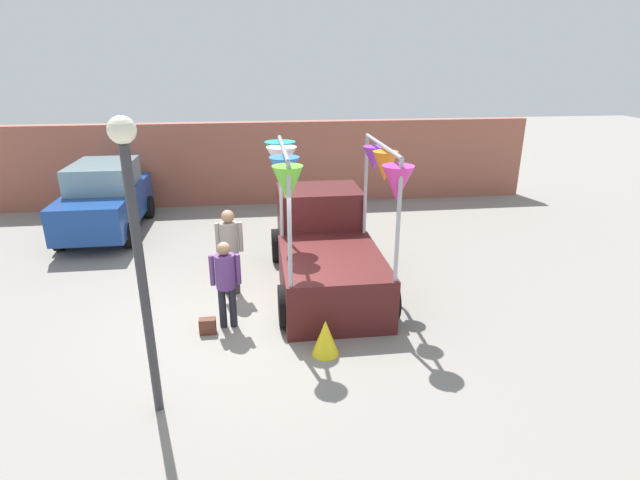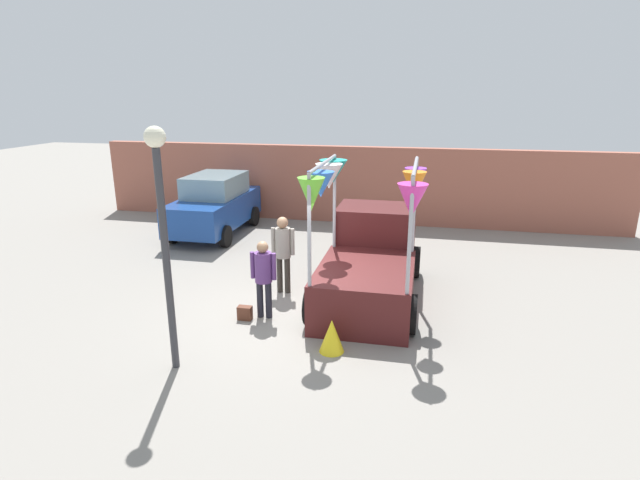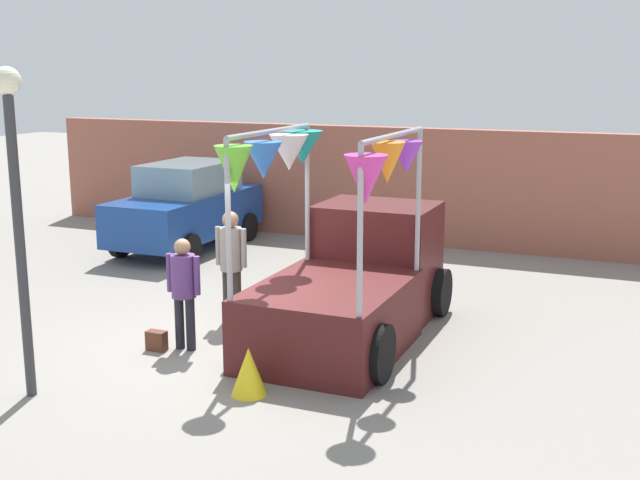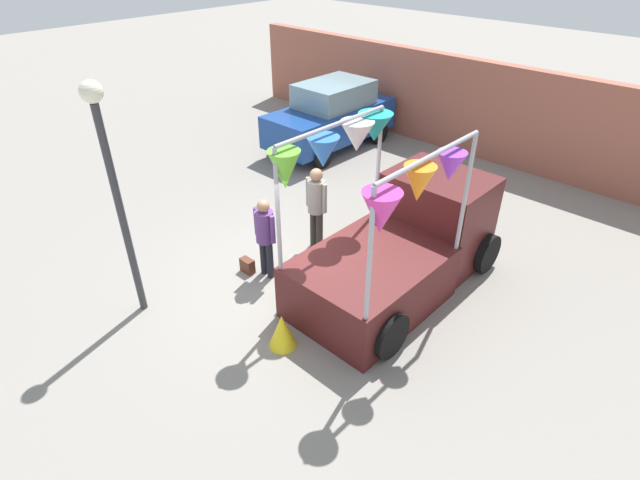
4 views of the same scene
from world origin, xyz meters
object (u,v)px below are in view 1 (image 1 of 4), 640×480
Objects in this scene: person_vendor at (230,244)px; folded_kite_bundle_sunflower at (325,337)px; person_customer at (226,277)px; parked_car at (105,198)px; street_lamp at (136,232)px; vendor_truck at (324,242)px; handbag at (208,326)px.

person_vendor is 2.93× the size of folded_kite_bundle_sunflower.
person_vendor is at bearing 89.13° from person_customer.
person_customer is at bearing -58.34° from parked_car.
parked_car is at bearing 108.58° from street_lamp.
handbag is at bearing -141.64° from vendor_truck.
parked_car is at bearing 129.13° from person_vendor.
person_customer is 0.91× the size of person_vendor.
person_customer reaches higher than folded_kite_bundle_sunflower.
folded_kite_bundle_sunflower is (1.58, -1.09, -0.66)m from person_customer.
parked_car is 6.55m from person_customer.
street_lamp reaches higher than person_vendor.
person_vendor reaches higher than folded_kite_bundle_sunflower.
person_customer is at bearing -90.87° from person_vendor.
handbag is 0.47× the size of folded_kite_bundle_sunflower.
street_lamp is at bearing -104.22° from person_vendor.
handbag is 2.13m from folded_kite_bundle_sunflower.
parked_car is at bearing 143.48° from vendor_truck.
person_customer is 1.33m from person_vendor.
parked_car reaches higher than folded_kite_bundle_sunflower.
vendor_truck is 4.93m from street_lamp.
parked_car reaches higher than person_vendor.
person_customer is at bearing -140.26° from vendor_truck.
person_vendor is at bearing -50.87° from parked_car.
vendor_truck is at bearing -36.52° from parked_car.
person_vendor is at bearing 122.89° from folded_kite_bundle_sunflower.
folded_kite_bundle_sunflower is (1.56, -2.41, -0.77)m from person_vendor.
vendor_truck reaches higher than handbag.
parked_car is 5.48m from person_vendor.
street_lamp reaches higher than person_customer.
folded_kite_bundle_sunflower is (-0.35, -2.69, -0.62)m from vendor_truck.
folded_kite_bundle_sunflower is (5.02, -6.67, -0.64)m from parked_car.
person_customer is 2.03m from folded_kite_bundle_sunflower.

